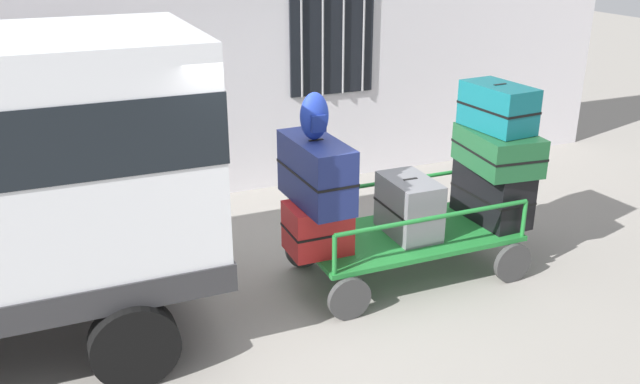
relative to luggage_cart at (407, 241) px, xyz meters
The scene contains 11 objects.
ground_plane 1.15m from the luggage_cart, behind, with size 40.00×40.00×0.00m, color gray.
building_wall 3.89m from the luggage_cart, 109.15° to the left, with size 12.00×0.38×5.00m.
luggage_cart is the anchor object (origin of this frame).
cart_railing 0.41m from the luggage_cart, 165.96° to the left, with size 2.13×1.05×0.40m.
suitcase_left_bottom 1.06m from the luggage_cart, behind, with size 0.59×0.47×0.49m.
suitcase_left_middle 1.34m from the luggage_cart, behind, with size 0.44×0.98×0.62m.
suitcase_midleft_bottom 0.38m from the luggage_cart, 90.00° to the right, with size 0.45×0.71×0.59m.
suitcase_center_bottom 1.07m from the luggage_cart, ahead, with size 0.48×0.89×0.59m.
suitcase_center_middle 1.33m from the luggage_cart, ahead, with size 0.68×0.98×0.40m.
suitcase_center_top 1.64m from the luggage_cart, ahead, with size 0.50×0.82×0.47m.
backpack 1.74m from the luggage_cart, behind, with size 0.27×0.22×0.44m.
Camera 1 is at (-2.18, -5.61, 3.41)m, focal length 38.04 mm.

